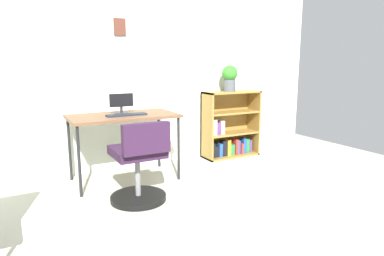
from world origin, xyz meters
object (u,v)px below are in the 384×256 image
(desk, at_px, (123,120))
(monitor, at_px, (121,103))
(keyboard, at_px, (127,115))
(bookshelf_low, at_px, (228,128))
(office_chair, at_px, (139,167))
(potted_plant_on_shelf, at_px, (230,77))

(desk, relative_size, monitor, 4.37)
(desk, xyz_separation_m, keyboard, (0.01, -0.08, 0.06))
(monitor, bearing_deg, bookshelf_low, 7.46)
(keyboard, relative_size, bookshelf_low, 0.47)
(desk, xyz_separation_m, office_chair, (-0.07, -0.67, -0.33))
(desk, relative_size, keyboard, 2.69)
(monitor, relative_size, office_chair, 0.33)
(keyboard, relative_size, office_chair, 0.54)
(office_chair, xyz_separation_m, bookshelf_low, (1.64, 0.95, 0.05))
(keyboard, bearing_deg, desk, 99.65)
(desk, relative_size, bookshelf_low, 1.26)
(desk, xyz_separation_m, potted_plant_on_shelf, (1.53, 0.23, 0.42))
(monitor, bearing_deg, desk, -98.33)
(monitor, height_order, potted_plant_on_shelf, potted_plant_on_shelf)
(desk, height_order, potted_plant_on_shelf, potted_plant_on_shelf)
(monitor, bearing_deg, office_chair, -96.18)
(monitor, relative_size, potted_plant_on_shelf, 0.75)
(monitor, relative_size, bookshelf_low, 0.29)
(monitor, bearing_deg, potted_plant_on_shelf, 5.67)
(office_chair, bearing_deg, potted_plant_on_shelf, 29.36)
(desk, bearing_deg, bookshelf_low, 10.24)
(keyboard, distance_m, office_chair, 0.71)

